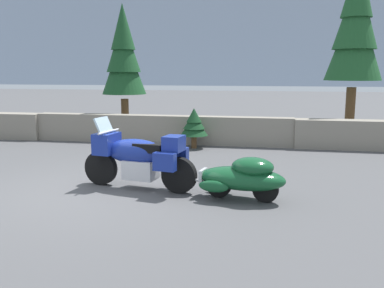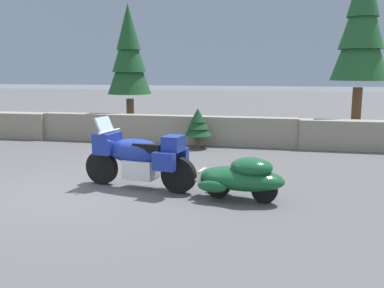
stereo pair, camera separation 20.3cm
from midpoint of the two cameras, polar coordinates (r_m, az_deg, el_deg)
ground_plane at (r=8.04m, az=-13.43°, el=-6.23°), size 80.00×80.00×0.00m
stone_guard_wall at (r=12.94m, az=-3.75°, el=2.00°), size 24.00×0.63×0.86m
distant_ridgeline at (r=102.53m, az=10.48°, el=13.03°), size 240.00×80.00×16.00m
touring_motorcycle at (r=7.92m, az=-6.62°, el=-1.65°), size 2.30×0.98×1.33m
car_shaped_trailer at (r=7.24m, az=7.57°, el=-4.48°), size 2.23×0.96×0.76m
pine_tree_tall at (r=14.48m, az=22.57°, el=14.95°), size 1.76×1.76×5.83m
pine_tree_secondary at (r=14.38m, az=-8.20°, el=12.02°), size 1.47×1.47×4.39m
pine_sapling_near at (r=11.98m, az=1.28°, el=2.83°), size 0.80×0.80×1.15m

